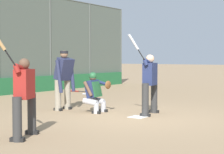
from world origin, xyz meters
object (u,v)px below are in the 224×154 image
batter_at_plate (150,82)px  catcher_behind_plate (95,92)px  spare_bat_by_padding (90,94)px  spare_bat_near_backstop (75,91)px  umpire_home (64,78)px  fielding_glove_on_dirt (16,94)px  batter_on_deck (24,95)px

batter_at_plate → catcher_behind_plate: bearing=-81.0°
spare_bat_by_padding → spare_bat_near_backstop: bearing=-54.2°
umpire_home → catcher_behind_plate: bearing=99.2°
catcher_behind_plate → spare_bat_by_padding: catcher_behind_plate is taller
fielding_glove_on_dirt → spare_bat_near_backstop: bearing=162.9°
umpire_home → fielding_glove_on_dirt: umpire_home is taller
catcher_behind_plate → umpire_home: umpire_home is taller
spare_bat_by_padding → batter_at_plate: bearing=117.3°
spare_bat_by_padding → umpire_home: bearing=91.7°
umpire_home → fielding_glove_on_dirt: 5.26m
spare_bat_near_backstop → fielding_glove_on_dirt: (2.83, -0.87, 0.02)m
batter_on_deck → spare_bat_by_padding: size_ratio=2.78×
spare_bat_near_backstop → spare_bat_by_padding: 1.63m
umpire_home → fielding_glove_on_dirt: bearing=-113.7°
batter_on_deck → fielding_glove_on_dirt: (-5.43, -6.90, -0.82)m
catcher_behind_plate → spare_bat_by_padding: (-3.97, -3.49, -0.58)m
spare_bat_near_backstop → umpire_home: bearing=118.8°
batter_on_deck → spare_bat_by_padding: 8.86m
umpire_home → batter_at_plate: bearing=105.5°
umpire_home → batter_on_deck: batter_on_deck is taller
batter_on_deck → spare_bat_by_padding: (-7.56, -4.55, -0.84)m
batter_on_deck → catcher_behind_plate: bearing=170.7°
umpire_home → batter_on_deck: (3.40, 2.14, -0.12)m
spare_bat_near_backstop → batter_at_plate: bearing=137.7°
catcher_behind_plate → fielding_glove_on_dirt: (-1.85, -5.83, -0.56)m
catcher_behind_plate → batter_on_deck: batter_on_deck is taller
batter_on_deck → spare_bat_near_backstop: 10.26m
batter_at_plate → spare_bat_near_backstop: batter_at_plate is taller
batter_on_deck → fielding_glove_on_dirt: bearing=-154.1°
catcher_behind_plate → spare_bat_near_backstop: bearing=-140.5°
batter_on_deck → spare_bat_near_backstop: bearing=-169.7°
fielding_glove_on_dirt → batter_on_deck: bearing=51.8°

